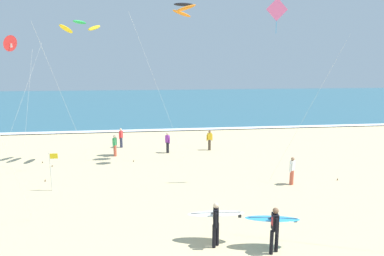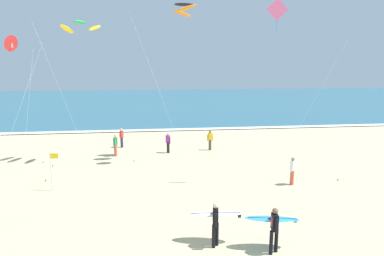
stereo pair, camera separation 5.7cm
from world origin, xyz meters
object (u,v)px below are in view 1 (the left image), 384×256
at_px(bystander_purple_top, 168,143).
at_px(lifeguard_flag, 51,168).
at_px(surfer_lead, 274,223).
at_px(bystander_red_top, 121,138).
at_px(bystander_green_top, 115,145).
at_px(kite_arc_emerald_outer, 80,27).
at_px(bystander_yellow_top, 210,140).
at_px(kite_delta_scarlet_low, 10,44).
at_px(surfer_trailing, 216,218).
at_px(kite_diamond_rose_near, 280,17).
at_px(kite_arc_charcoal_far, 184,9).
at_px(bystander_white_top, 292,171).

distance_m(bystander_purple_top, lifeguard_flag, 9.51).
relative_size(surfer_lead, bystander_red_top, 1.28).
height_order(bystander_green_top, bystander_purple_top, same).
xyz_separation_m(kite_arc_emerald_outer, bystander_yellow_top, (9.04, 1.81, -8.28)).
xyz_separation_m(bystander_red_top, lifeguard_flag, (-2.82, -9.13, 0.45)).
distance_m(kite_delta_scarlet_low, bystander_purple_top, 12.18).
xyz_separation_m(surfer_trailing, lifeguard_flag, (-7.56, 6.33, 0.22)).
relative_size(bystander_red_top, bystander_purple_top, 1.00).
bearing_deg(bystander_purple_top, bystander_green_top, -173.84).
bearing_deg(surfer_lead, bystander_green_top, 117.09).
height_order(kite_diamond_rose_near, kite_arc_charcoal_far, kite_arc_charcoal_far).
xyz_separation_m(kite_arc_emerald_outer, bystander_red_top, (2.02, 3.57, -8.28)).
xyz_separation_m(bystander_purple_top, lifeguard_flag, (-6.50, -6.93, 0.45)).
relative_size(bystander_red_top, lifeguard_flag, 0.76).
distance_m(surfer_trailing, kite_arc_emerald_outer, 15.87).
bearing_deg(surfer_lead, bystander_purple_top, 102.17).
distance_m(surfer_trailing, lifeguard_flag, 9.86).
xyz_separation_m(surfer_lead, lifeguard_flag, (-9.51, 7.02, 0.23)).
xyz_separation_m(surfer_trailing, kite_diamond_rose_near, (4.46, 5.92, 7.98)).
distance_m(kite_arc_emerald_outer, bystander_yellow_top, 12.39).
distance_m(bystander_red_top, lifeguard_flag, 9.56).
height_order(kite_diamond_rose_near, lifeguard_flag, kite_diamond_rose_near).
distance_m(kite_delta_scarlet_low, kite_arc_emerald_outer, 4.31).
height_order(kite_arc_emerald_outer, bystander_yellow_top, kite_arc_emerald_outer).
bearing_deg(bystander_white_top, surfer_trailing, -134.56).
xyz_separation_m(bystander_yellow_top, bystander_white_top, (3.18, -8.15, 0.00)).
xyz_separation_m(bystander_yellow_top, bystander_red_top, (-7.02, 1.76, 0.00)).
bearing_deg(kite_arc_emerald_outer, bystander_red_top, 60.58).
height_order(bystander_purple_top, lifeguard_flag, lifeguard_flag).
bearing_deg(kite_diamond_rose_near, kite_delta_scarlet_low, 164.20).
xyz_separation_m(kite_arc_charcoal_far, bystander_red_top, (-4.76, 4.16, -9.42)).
height_order(kite_arc_charcoal_far, bystander_green_top, kite_arc_charcoal_far).
bearing_deg(bystander_purple_top, kite_delta_scarlet_low, -161.77).
distance_m(surfer_trailing, bystander_yellow_top, 13.89).
bearing_deg(kite_diamond_rose_near, lifeguard_flag, 178.01).
relative_size(kite_arc_charcoal_far, bystander_green_top, 6.68).
height_order(surfer_trailing, kite_arc_emerald_outer, kite_arc_emerald_outer).
relative_size(surfer_trailing, kite_diamond_rose_near, 0.22).
distance_m(surfer_lead, bystander_red_top, 17.48).
xyz_separation_m(bystander_white_top, bystander_red_top, (-10.21, 9.90, 0.00)).
bearing_deg(bystander_purple_top, surfer_lead, -77.83).
xyz_separation_m(bystander_green_top, bystander_white_top, (10.43, -7.28, 0.00)).
distance_m(kite_diamond_rose_near, bystander_white_top, 8.28).
bearing_deg(bystander_purple_top, kite_arc_charcoal_far, -61.28).
bearing_deg(bystander_white_top, bystander_red_top, 135.86).
relative_size(bystander_yellow_top, bystander_purple_top, 1.00).
bearing_deg(bystander_yellow_top, surfer_trailing, -99.48).
bearing_deg(bystander_purple_top, kite_diamond_rose_near, -53.11).
relative_size(kite_arc_charcoal_far, kite_delta_scarlet_low, 1.27).
distance_m(bystander_red_top, bystander_purple_top, 4.29).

